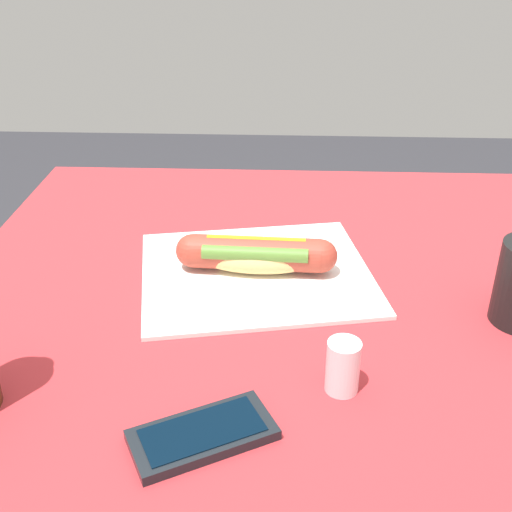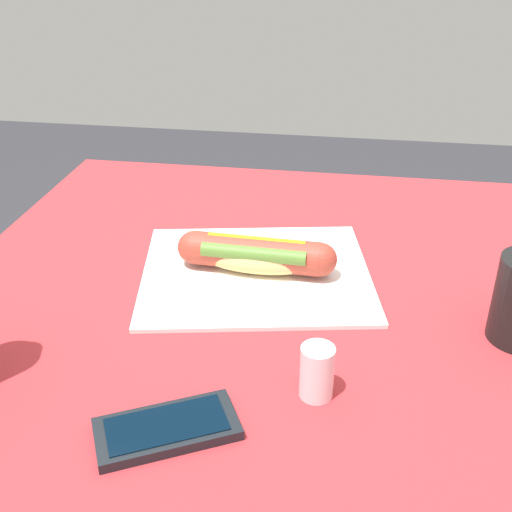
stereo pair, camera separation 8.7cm
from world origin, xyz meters
name	(u,v)px [view 1 (the left image)]	position (x,y,z in m)	size (l,w,h in m)	color
dining_table	(304,382)	(0.00, 0.00, 0.60)	(0.98, 0.93, 0.75)	brown
paper_wrapper	(256,273)	(0.07, -0.06, 0.75)	(0.32, 0.27, 0.01)	white
hot_dog	(256,255)	(0.07, -0.06, 0.78)	(0.22, 0.06, 0.05)	#E5BC75
cell_phone	(203,435)	(0.11, 0.26, 0.75)	(0.15, 0.12, 0.01)	black
salt_shaker	(343,366)	(-0.03, 0.18, 0.78)	(0.04, 0.04, 0.06)	silver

